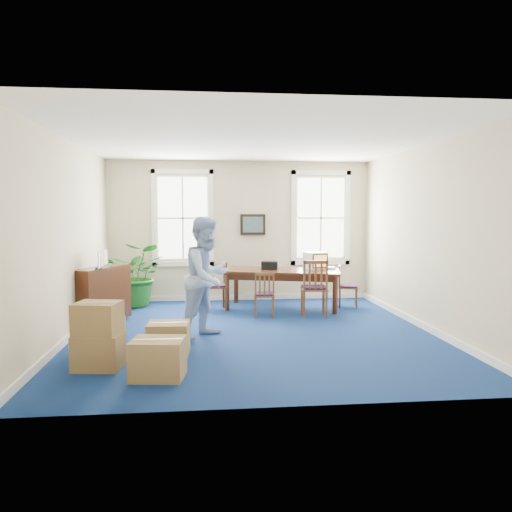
{
  "coord_description": "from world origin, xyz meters",
  "views": [
    {
      "loc": [
        -0.83,
        -8.25,
        2.03
      ],
      "look_at": [
        0.1,
        0.6,
        1.25
      ],
      "focal_mm": 35.0,
      "sensor_mm": 36.0,
      "label": 1
    }
  ],
  "objects": [
    {
      "name": "floor",
      "position": [
        0.0,
        0.0,
        0.0
      ],
      "size": [
        6.5,
        6.5,
        0.0
      ],
      "primitive_type": "plane",
      "color": "navy",
      "rests_on": "ground"
    },
    {
      "name": "window_right",
      "position": [
        1.9,
        3.23,
        1.9
      ],
      "size": [
        1.4,
        0.12,
        2.2
      ],
      "primitive_type": null,
      "color": "white",
      "rests_on": "ground"
    },
    {
      "name": "equipment_bag",
      "position": [
        0.55,
        2.16,
        0.91
      ],
      "size": [
        0.38,
        0.28,
        0.17
      ],
      "primitive_type": "cube",
      "rotation": [
        0.0,
        0.0,
        -0.18
      ],
      "color": "black",
      "rests_on": "conference_table"
    },
    {
      "name": "game_console",
      "position": [
        1.87,
        2.1,
        0.85
      ],
      "size": [
        0.17,
        0.21,
        0.05
      ],
      "primitive_type": "cube",
      "rotation": [
        0.0,
        0.0,
        -0.07
      ],
      "color": "white",
      "rests_on": "conference_table"
    },
    {
      "name": "cardboard_boxes",
      "position": [
        -1.97,
        -1.6,
        0.46
      ],
      "size": [
        1.77,
        1.77,
        0.92
      ],
      "primitive_type": null,
      "rotation": [
        0.0,
        0.0,
        -0.11
      ],
      "color": "olive",
      "rests_on": "ground"
    },
    {
      "name": "conference_table",
      "position": [
        0.83,
        2.1,
        0.41
      ],
      "size": [
        2.62,
        1.71,
        0.82
      ],
      "primitive_type": null,
      "rotation": [
        0.0,
        0.0,
        -0.28
      ],
      "color": "#411F0F",
      "rests_on": "ground"
    },
    {
      "name": "window_left",
      "position": [
        -1.3,
        3.23,
        1.9
      ],
      "size": [
        1.4,
        0.12,
        2.2
      ],
      "primitive_type": null,
      "color": "white",
      "rests_on": "ground"
    },
    {
      "name": "wall_left",
      "position": [
        -3.0,
        0.0,
        1.6
      ],
      "size": [
        0.0,
        6.5,
        6.5
      ],
      "primitive_type": "plane",
      "rotation": [
        1.57,
        0.0,
        1.57
      ],
      "color": "beige",
      "rests_on": "ground"
    },
    {
      "name": "chair_near_right",
      "position": [
        1.32,
        1.28,
        0.56
      ],
      "size": [
        0.55,
        0.55,
        1.11
      ],
      "primitive_type": null,
      "rotation": [
        0.0,
        0.0,
        3.04
      ],
      "color": "brown",
      "rests_on": "ground"
    },
    {
      "name": "baseboard_back",
      "position": [
        0.0,
        3.22,
        0.06
      ],
      "size": [
        6.0,
        0.04,
        0.12
      ],
      "primitive_type": "cube",
      "color": "white",
      "rests_on": "ground"
    },
    {
      "name": "brochure_rack",
      "position": [
        -2.64,
        0.9,
        1.16
      ],
      "size": [
        0.26,
        0.73,
        0.32
      ],
      "primitive_type": null,
      "rotation": [
        0.0,
        0.0,
        0.19
      ],
      "color": "#99999E",
      "rests_on": "credenza"
    },
    {
      "name": "wall_back",
      "position": [
        0.0,
        3.25,
        1.6
      ],
      "size": [
        6.5,
        0.0,
        6.5
      ],
      "primitive_type": "plane",
      "rotation": [
        1.57,
        0.0,
        0.0
      ],
      "color": "beige",
      "rests_on": "ground"
    },
    {
      "name": "credenza",
      "position": [
        -2.66,
        0.9,
        0.5
      ],
      "size": [
        0.86,
        1.31,
        1.0
      ],
      "primitive_type": "cube",
      "rotation": [
        0.0,
        0.0,
        -0.42
      ],
      "color": "#411F0F",
      "rests_on": "ground"
    },
    {
      "name": "wall_picture",
      "position": [
        0.3,
        3.2,
        1.75
      ],
      "size": [
        0.58,
        0.06,
        0.48
      ],
      "primitive_type": null,
      "color": "black",
      "rests_on": "ground"
    },
    {
      "name": "chair_near_left",
      "position": [
        0.33,
        1.28,
        0.44
      ],
      "size": [
        0.43,
        0.43,
        0.88
      ],
      "primitive_type": null,
      "rotation": [
        0.0,
        0.0,
        3.06
      ],
      "color": "brown",
      "rests_on": "ground"
    },
    {
      "name": "chair_end_right",
      "position": [
        2.25,
        2.1,
        0.45
      ],
      "size": [
        0.49,
        0.49,
        0.89
      ],
      "primitive_type": null,
      "rotation": [
        0.0,
        0.0,
        1.3
      ],
      "color": "brown",
      "rests_on": "ground"
    },
    {
      "name": "crt_tv",
      "position": [
        1.54,
        2.16,
        1.0
      ],
      "size": [
        0.52,
        0.54,
        0.36
      ],
      "primitive_type": null,
      "rotation": [
        0.0,
        0.0,
        0.33
      ],
      "color": "#B7B7BC",
      "rests_on": "conference_table"
    },
    {
      "name": "wall_front",
      "position": [
        0.0,
        -3.25,
        1.6
      ],
      "size": [
        6.5,
        0.0,
        6.5
      ],
      "primitive_type": "plane",
      "rotation": [
        -1.57,
        0.0,
        0.0
      ],
      "color": "beige",
      "rests_on": "ground"
    },
    {
      "name": "potted_plant",
      "position": [
        -2.26,
        2.66,
        0.69
      ],
      "size": [
        1.35,
        1.21,
        1.38
      ],
      "primitive_type": "imported",
      "rotation": [
        0.0,
        0.0,
        -0.11
      ],
      "color": "#195C19",
      "rests_on": "ground"
    },
    {
      "name": "ceiling",
      "position": [
        0.0,
        0.0,
        3.2
      ],
      "size": [
        6.5,
        6.5,
        0.0
      ],
      "primitive_type": "plane",
      "rotation": [
        3.14,
        0.0,
        0.0
      ],
      "color": "white",
      "rests_on": "ground"
    },
    {
      "name": "baseboard_right",
      "position": [
        2.97,
        0.0,
        0.06
      ],
      "size": [
        0.04,
        6.5,
        0.12
      ],
      "primitive_type": "cube",
      "color": "white",
      "rests_on": "ground"
    },
    {
      "name": "chair_end_left",
      "position": [
        -0.6,
        2.1,
        0.5
      ],
      "size": [
        0.49,
        0.49,
        1.01
      ],
      "primitive_type": null,
      "rotation": [
        0.0,
        0.0,
        -1.48
      ],
      "color": "brown",
      "rests_on": "ground"
    },
    {
      "name": "baseboard_left",
      "position": [
        -2.97,
        0.0,
        0.06
      ],
      "size": [
        0.04,
        6.5,
        0.12
      ],
      "primitive_type": "cube",
      "color": "white",
      "rests_on": "ground"
    },
    {
      "name": "wall_right",
      "position": [
        3.0,
        0.0,
        1.6
      ],
      "size": [
        0.0,
        6.5,
        6.5
      ],
      "primitive_type": "plane",
      "rotation": [
        1.57,
        0.0,
        -1.57
      ],
      "color": "beige",
      "rests_on": "ground"
    },
    {
      "name": "man",
      "position": [
        -0.78,
        -0.17,
        0.98
      ],
      "size": [
        1.18,
        1.21,
        1.96
      ],
      "primitive_type": "imported",
      "rotation": [
        0.0,
        0.0,
        0.88
      ],
      "color": "#9AB5E6",
      "rests_on": "ground"
    }
  ]
}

